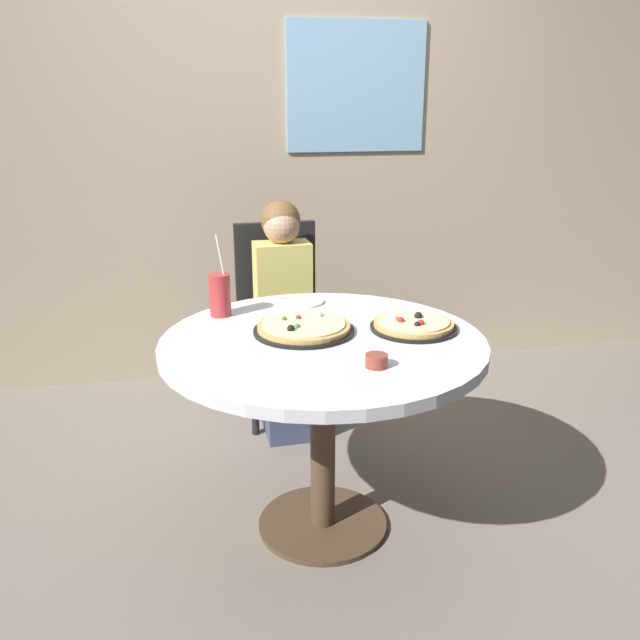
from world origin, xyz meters
TOP-DOWN VIEW (x-y plane):
  - ground_plane at (0.00, 0.00)m, footprint 8.00×8.00m
  - wall_with_window at (0.00, 1.62)m, footprint 5.20×0.14m
  - dining_table at (0.00, 0.00)m, footprint 1.12×1.12m
  - chair_wooden at (-0.00, 1.04)m, footprint 0.41×0.41m
  - diner_child at (0.00, 0.86)m, footprint 0.26×0.42m
  - pizza_veggie at (-0.05, 0.08)m, footprint 0.35×0.35m
  - pizza_cheese at (0.33, 0.03)m, footprint 0.31×0.31m
  - soda_cup at (-0.32, 0.33)m, footprint 0.08×0.08m
  - sauce_bowl at (0.11, -0.28)m, footprint 0.07×0.07m
  - plate_small at (0.00, 0.43)m, footprint 0.18×0.18m

SIDE VIEW (x-z plane):
  - ground_plane at x=0.00m, z-range 0.00..0.00m
  - diner_child at x=0.00m, z-range -0.06..1.02m
  - chair_wooden at x=0.00m, z-range 0.06..1.01m
  - dining_table at x=0.00m, z-range 0.27..1.02m
  - plate_small at x=0.00m, z-range 0.75..0.76m
  - pizza_veggie at x=-0.05m, z-range 0.74..0.79m
  - pizza_cheese at x=0.33m, z-range 0.74..0.79m
  - sauce_bowl at x=0.11m, z-range 0.75..0.79m
  - soda_cup at x=-0.32m, z-range 0.68..0.98m
  - wall_with_window at x=0.00m, z-range 0.00..2.90m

